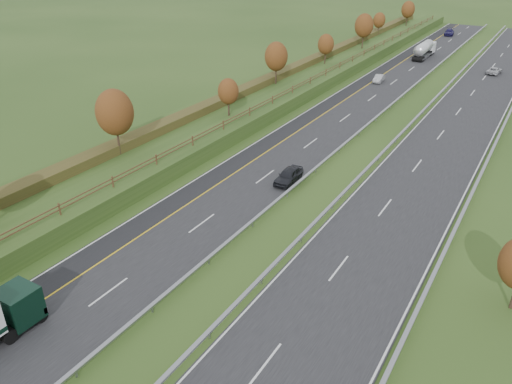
# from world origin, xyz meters

# --- Properties ---
(ground) EXTENTS (400.00, 400.00, 0.00)m
(ground) POSITION_xyz_m (8.00, 55.00, 0.00)
(ground) COLOR #294217
(ground) RESTS_ON ground
(near_carriageway) EXTENTS (10.50, 200.00, 0.04)m
(near_carriageway) POSITION_xyz_m (0.00, 60.00, 0.02)
(near_carriageway) COLOR black
(near_carriageway) RESTS_ON ground
(far_carriageway) EXTENTS (10.50, 200.00, 0.04)m
(far_carriageway) POSITION_xyz_m (16.50, 60.00, 0.02)
(far_carriageway) COLOR black
(far_carriageway) RESTS_ON ground
(hard_shoulder) EXTENTS (3.00, 200.00, 0.04)m
(hard_shoulder) POSITION_xyz_m (-3.75, 60.00, 0.02)
(hard_shoulder) COLOR black
(hard_shoulder) RESTS_ON ground
(lane_markings) EXTENTS (26.75, 200.00, 0.01)m
(lane_markings) POSITION_xyz_m (6.40, 59.88, 0.05)
(lane_markings) COLOR silver
(lane_markings) RESTS_ON near_carriageway
(embankment_left) EXTENTS (12.00, 200.00, 2.00)m
(embankment_left) POSITION_xyz_m (-13.00, 60.00, 1.00)
(embankment_left) COLOR #294217
(embankment_left) RESTS_ON ground
(hedge_left) EXTENTS (2.20, 180.00, 1.10)m
(hedge_left) POSITION_xyz_m (-15.00, 60.00, 2.55)
(hedge_left) COLOR #393B18
(hedge_left) RESTS_ON embankment_left
(fence_left) EXTENTS (0.12, 189.06, 1.20)m
(fence_left) POSITION_xyz_m (-8.50, 59.59, 2.73)
(fence_left) COLOR #422B19
(fence_left) RESTS_ON embankment_left
(median_barrier_near) EXTENTS (0.32, 200.00, 0.71)m
(median_barrier_near) POSITION_xyz_m (5.70, 60.00, 0.61)
(median_barrier_near) COLOR gray
(median_barrier_near) RESTS_ON ground
(median_barrier_far) EXTENTS (0.32, 200.00, 0.71)m
(median_barrier_far) POSITION_xyz_m (10.80, 60.00, 0.61)
(median_barrier_far) COLOR gray
(median_barrier_far) RESTS_ON ground
(outer_barrier_far) EXTENTS (0.32, 200.00, 0.71)m
(outer_barrier_far) POSITION_xyz_m (22.30, 60.00, 0.62)
(outer_barrier_far) COLOR gray
(outer_barrier_far) RESTS_ON ground
(trees_left) EXTENTS (6.64, 164.30, 7.66)m
(trees_left) POSITION_xyz_m (-12.64, 56.63, 6.37)
(trees_left) COLOR #2D2116
(trees_left) RESTS_ON embankment_left
(road_tanker) EXTENTS (2.40, 11.22, 3.46)m
(road_tanker) POSITION_xyz_m (0.53, 107.10, 1.86)
(road_tanker) COLOR silver
(road_tanker) RESTS_ON near_carriageway
(car_dark_near) EXTENTS (2.04, 4.75, 1.60)m
(car_dark_near) POSITION_xyz_m (4.18, 35.13, 0.84)
(car_dark_near) COLOR black
(car_dark_near) RESTS_ON near_carriageway
(car_silver_mid) EXTENTS (1.72, 4.16, 1.34)m
(car_silver_mid) POSITION_xyz_m (-1.19, 81.51, 0.71)
(car_silver_mid) COLOR #999A9E
(car_silver_mid) RESTS_ON near_carriageway
(car_small_far) EXTENTS (2.95, 5.86, 1.63)m
(car_small_far) POSITION_xyz_m (-0.73, 138.81, 0.86)
(car_small_far) COLOR #1A1544
(car_small_far) RESTS_ON near_carriageway
(car_oncoming) EXTENTS (2.62, 4.92, 1.31)m
(car_oncoming) POSITION_xyz_m (16.33, 99.26, 0.70)
(car_oncoming) COLOR #AEAEB3
(car_oncoming) RESTS_ON far_carriageway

